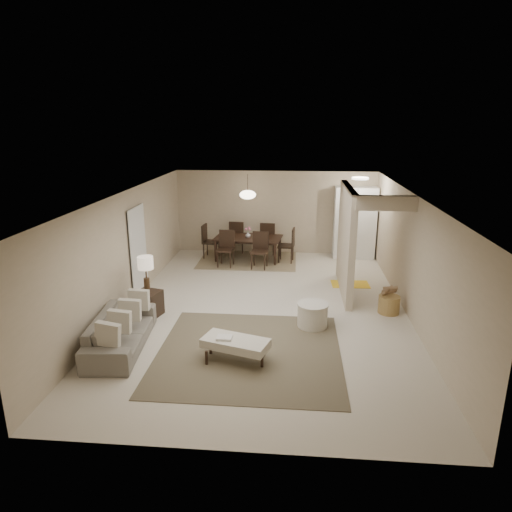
# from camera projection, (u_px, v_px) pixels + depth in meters

# --- Properties ---
(floor) EXTENTS (9.00, 9.00, 0.00)m
(floor) POSITION_uv_depth(u_px,v_px,m) (265.00, 309.00, 9.91)
(floor) COLOR beige
(floor) RESTS_ON ground
(ceiling) EXTENTS (9.00, 9.00, 0.00)m
(ceiling) POSITION_uv_depth(u_px,v_px,m) (266.00, 194.00, 9.20)
(ceiling) COLOR white
(ceiling) RESTS_ON back_wall
(back_wall) EXTENTS (6.00, 0.00, 6.00)m
(back_wall) POSITION_uv_depth(u_px,v_px,m) (275.00, 212.00, 13.86)
(back_wall) COLOR #BAA98C
(back_wall) RESTS_ON floor
(left_wall) EXTENTS (0.00, 9.00, 9.00)m
(left_wall) POSITION_uv_depth(u_px,v_px,m) (126.00, 250.00, 9.81)
(left_wall) COLOR #BAA98C
(left_wall) RESTS_ON floor
(right_wall) EXTENTS (0.00, 9.00, 9.00)m
(right_wall) POSITION_uv_depth(u_px,v_px,m) (412.00, 257.00, 9.31)
(right_wall) COLOR #BAA98C
(right_wall) RESTS_ON floor
(partition) EXTENTS (0.15, 2.50, 2.50)m
(partition) POSITION_uv_depth(u_px,v_px,m) (346.00, 240.00, 10.60)
(partition) COLOR #BAA98C
(partition) RESTS_ON floor
(doorway) EXTENTS (0.04, 0.90, 2.04)m
(doorway) POSITION_uv_depth(u_px,v_px,m) (138.00, 253.00, 10.44)
(doorway) COLOR black
(doorway) RESTS_ON floor
(pantry_cabinet) EXTENTS (1.20, 0.55, 2.10)m
(pantry_cabinet) POSITION_uv_depth(u_px,v_px,m) (355.00, 223.00, 13.38)
(pantry_cabinet) COLOR white
(pantry_cabinet) RESTS_ON floor
(flush_light) EXTENTS (0.44, 0.44, 0.05)m
(flush_light) POSITION_uv_depth(u_px,v_px,m) (360.00, 178.00, 12.08)
(flush_light) COLOR white
(flush_light) RESTS_ON ceiling
(living_rug) EXTENTS (3.20, 3.20, 0.01)m
(living_rug) POSITION_uv_depth(u_px,v_px,m) (249.00, 352.00, 8.03)
(living_rug) COLOR brown
(living_rug) RESTS_ON floor
(sofa) EXTENTS (2.17, 1.01, 0.62)m
(sofa) POSITION_uv_depth(u_px,v_px,m) (121.00, 331.00, 8.13)
(sofa) COLOR slate
(sofa) RESTS_ON floor
(ottoman_bench) EXTENTS (1.22, 0.82, 0.40)m
(ottoman_bench) POSITION_uv_depth(u_px,v_px,m) (235.00, 343.00, 7.67)
(ottoman_bench) COLOR beige
(ottoman_bench) RESTS_ON living_rug
(side_table) EXTENTS (0.59, 0.59, 0.53)m
(side_table) POSITION_uv_depth(u_px,v_px,m) (148.00, 304.00, 9.49)
(side_table) COLOR black
(side_table) RESTS_ON floor
(table_lamp) EXTENTS (0.32, 0.32, 0.76)m
(table_lamp) POSITION_uv_depth(u_px,v_px,m) (146.00, 266.00, 9.25)
(table_lamp) COLOR #49331F
(table_lamp) RESTS_ON side_table
(round_pouf) EXTENTS (0.61, 0.61, 0.48)m
(round_pouf) POSITION_uv_depth(u_px,v_px,m) (313.00, 315.00, 8.99)
(round_pouf) COLOR beige
(round_pouf) RESTS_ON floor
(wicker_basket) EXTENTS (0.57, 0.57, 0.38)m
(wicker_basket) POSITION_uv_depth(u_px,v_px,m) (389.00, 304.00, 9.64)
(wicker_basket) COLOR olive
(wicker_basket) RESTS_ON floor
(dining_rug) EXTENTS (2.80, 2.10, 0.01)m
(dining_rug) POSITION_uv_depth(u_px,v_px,m) (248.00, 259.00, 13.42)
(dining_rug) COLOR #7B6A4C
(dining_rug) RESTS_ON floor
(dining_table) EXTENTS (2.02, 1.27, 0.67)m
(dining_table) POSITION_uv_depth(u_px,v_px,m) (248.00, 249.00, 13.32)
(dining_table) COLOR black
(dining_table) RESTS_ON dining_rug
(dining_chairs) EXTENTS (2.72, 2.08, 1.00)m
(dining_chairs) POSITION_uv_depth(u_px,v_px,m) (248.00, 243.00, 13.28)
(dining_chairs) COLOR black
(dining_chairs) RESTS_ON dining_rug
(vase) EXTENTS (0.17, 0.17, 0.16)m
(vase) POSITION_uv_depth(u_px,v_px,m) (248.00, 235.00, 13.20)
(vase) COLOR white
(vase) RESTS_ON dining_table
(yellow_mat) EXTENTS (0.95, 0.60, 0.01)m
(yellow_mat) POSITION_uv_depth(u_px,v_px,m) (350.00, 284.00, 11.38)
(yellow_mat) COLOR yellow
(yellow_mat) RESTS_ON floor
(pendant_light) EXTENTS (0.46, 0.46, 0.71)m
(pendant_light) POSITION_uv_depth(u_px,v_px,m) (248.00, 195.00, 12.87)
(pendant_light) COLOR #49331F
(pendant_light) RESTS_ON ceiling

